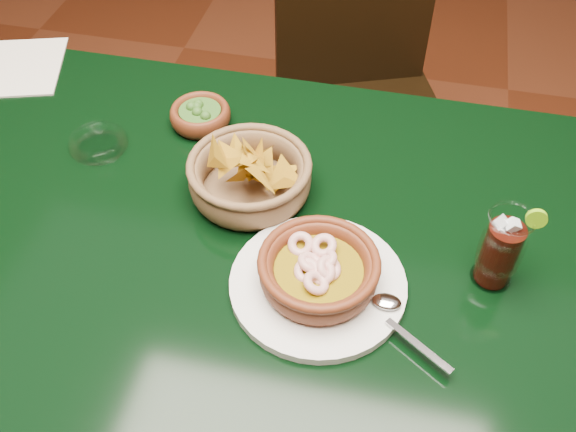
% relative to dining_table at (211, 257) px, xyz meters
% --- Properties ---
extents(ground, '(7.00, 7.00, 0.00)m').
position_rel_dining_table_xyz_m(ground, '(0.00, 0.00, -0.65)').
color(ground, '#471C0C').
rests_on(ground, ground).
extents(dining_table, '(1.20, 0.80, 0.75)m').
position_rel_dining_table_xyz_m(dining_table, '(0.00, 0.00, 0.00)').
color(dining_table, black).
rests_on(dining_table, ground).
extents(dining_chair, '(0.55, 0.55, 0.91)m').
position_rel_dining_table_xyz_m(dining_chair, '(0.17, 0.70, -0.15)').
color(dining_chair, black).
rests_on(dining_chair, ground).
extents(shrimp_plate, '(0.33, 0.26, 0.07)m').
position_rel_dining_table_xyz_m(shrimp_plate, '(0.20, -0.09, 0.13)').
color(shrimp_plate, silver).
rests_on(shrimp_plate, dining_table).
extents(chip_basket, '(0.23, 0.23, 0.14)m').
position_rel_dining_table_xyz_m(chip_basket, '(0.06, 0.07, 0.14)').
color(chip_basket, brown).
rests_on(chip_basket, dining_table).
extents(guacamole_ramekin, '(0.13, 0.13, 0.04)m').
position_rel_dining_table_xyz_m(guacamole_ramekin, '(-0.08, 0.22, 0.12)').
color(guacamole_ramekin, '#502110').
rests_on(guacamole_ramekin, dining_table).
extents(cola_drink, '(0.13, 0.13, 0.15)m').
position_rel_dining_table_xyz_m(cola_drink, '(0.45, -0.02, 0.16)').
color(cola_drink, white).
rests_on(cola_drink, dining_table).
extents(glass_ashtray, '(0.11, 0.11, 0.03)m').
position_rel_dining_table_xyz_m(glass_ashtray, '(-0.23, 0.12, 0.11)').
color(glass_ashtray, white).
rests_on(glass_ashtray, dining_table).
extents(paper_menu, '(0.20, 0.24, 0.00)m').
position_rel_dining_table_xyz_m(paper_menu, '(-0.49, 0.32, 0.10)').
color(paper_menu, beige).
rests_on(paper_menu, dining_table).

